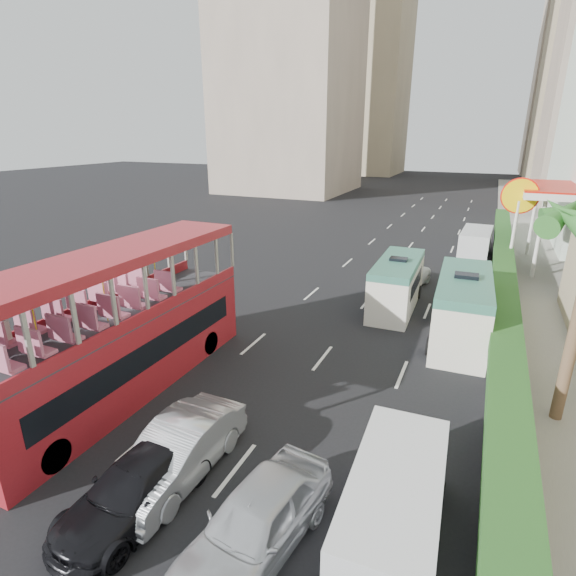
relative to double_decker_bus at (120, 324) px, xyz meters
The scene contains 17 objects.
ground_plane 6.51m from the double_decker_bus, ahead, with size 200.00×200.00×0.00m, color black.
double_decker_bus is the anchor object (origin of this frame).
car_silver_lane_a 5.73m from the double_decker_bus, 32.64° to the right, with size 1.60×4.59×1.51m, color silver.
car_silver_lane_b 8.66m from the double_decker_bus, 28.35° to the right, with size 1.81×4.51×1.54m, color silver.
car_black 6.35m from the double_decker_bus, 44.73° to the right, with size 1.85×4.54×1.32m, color black.
van_asset 16.81m from the double_decker_bus, 65.48° to the left, with size 2.13×4.61×1.28m, color silver.
minibus_near 13.84m from the double_decker_bus, 58.66° to the left, with size 1.94×5.81×2.58m, color silver.
minibus_far 14.02m from the double_decker_bus, 41.24° to the left, with size 2.15×6.46×2.87m, color silver.
panel_van_near 10.41m from the double_decker_bus, 14.42° to the right, with size 1.89×4.72×1.89m, color silver.
panel_van_far 26.68m from the double_decker_bus, 66.93° to the left, with size 1.97×4.93×1.97m, color silver.
sidewalk 29.26m from the double_decker_bus, 59.04° to the left, with size 6.00×120.00×0.18m, color #99968C.
kerb_wall 18.66m from the double_decker_bus, 48.93° to the left, with size 0.30×44.00×1.00m, color silver.
hedge 18.60m from the double_decker_bus, 48.93° to the left, with size 1.10×44.00×0.70m, color #2D6626.
palm_tree 14.39m from the double_decker_bus, 16.16° to the left, with size 0.36×0.36×6.40m, color brown.
shell_station 28.02m from the double_decker_bus, 55.18° to the left, with size 6.50×8.00×5.50m, color silver.
tower_far_b 107.94m from the double_decker_bus, 77.53° to the left, with size 14.00×14.00×40.00m, color tan.
tower_left_b 93.68m from the double_decker_bus, 100.08° to the left, with size 16.00×16.00×46.00m, color tan.
Camera 1 is at (4.97, -10.50, 8.75)m, focal length 28.00 mm.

